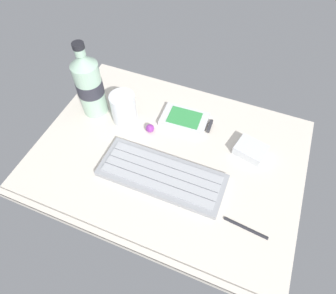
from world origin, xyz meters
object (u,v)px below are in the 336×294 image
at_px(handheld_device, 187,120).
at_px(water_bottle, 89,84).
at_px(charger_block, 251,150).
at_px(stylus_pen, 246,227).
at_px(trackball_mouse, 150,128).
at_px(juice_cup, 124,109).
at_px(keyboard, 162,175).

xyz_separation_m(handheld_device, water_bottle, (-0.24, -0.05, 0.08)).
bearing_deg(charger_block, handheld_device, 168.50).
bearing_deg(stylus_pen, water_bottle, 164.71).
bearing_deg(trackball_mouse, charger_block, 6.56).
bearing_deg(handheld_device, water_bottle, -168.18).
height_order(handheld_device, juice_cup, juice_cup).
xyz_separation_m(keyboard, stylus_pen, (0.21, -0.05, -0.00)).
relative_size(juice_cup, charger_block, 1.21).
bearing_deg(trackball_mouse, juice_cup, 171.46).
relative_size(water_bottle, stylus_pen, 2.19).
height_order(charger_block, trackball_mouse, charger_block).
distance_m(handheld_device, water_bottle, 0.26).
height_order(handheld_device, stylus_pen, handheld_device).
relative_size(handheld_device, stylus_pen, 1.37).
xyz_separation_m(water_bottle, charger_block, (0.42, 0.02, -0.08)).
xyz_separation_m(handheld_device, juice_cup, (-0.15, -0.05, 0.03)).
distance_m(water_bottle, trackball_mouse, 0.19).
distance_m(charger_block, stylus_pen, 0.19).
height_order(keyboard, juice_cup, juice_cup).
xyz_separation_m(juice_cup, charger_block, (0.33, 0.02, -0.03)).
height_order(handheld_device, trackball_mouse, trackball_mouse).
bearing_deg(keyboard, charger_block, 39.82).
xyz_separation_m(handheld_device, charger_block, (0.18, -0.04, 0.00)).
relative_size(trackball_mouse, stylus_pen, 0.23).
distance_m(water_bottle, charger_block, 0.43).
distance_m(keyboard, handheld_device, 0.18).
distance_m(juice_cup, water_bottle, 0.10).
distance_m(juice_cup, stylus_pen, 0.41).
relative_size(keyboard, stylus_pen, 3.06).
relative_size(handheld_device, juice_cup, 1.53).
relative_size(juice_cup, trackball_mouse, 3.86).
bearing_deg(charger_block, trackball_mouse, -173.44).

